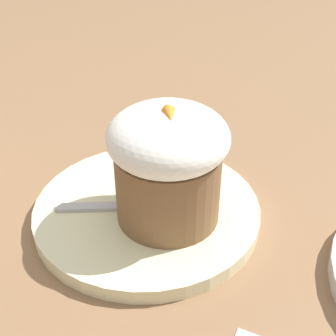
{
  "coord_description": "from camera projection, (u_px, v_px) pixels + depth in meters",
  "views": [
    {
      "loc": [
        0.34,
        -0.02,
        0.29
      ],
      "look_at": [
        0.02,
        0.02,
        0.07
      ],
      "focal_mm": 50.0,
      "sensor_mm": 36.0,
      "label": 1
    }
  ],
  "objects": [
    {
      "name": "ground_plane",
      "position": [
        147.0,
        217.0,
        0.44
      ],
      "size": [
        4.0,
        4.0,
        0.0
      ],
      "primitive_type": "plane",
      "color": "#846042"
    },
    {
      "name": "dessert_plate",
      "position": [
        147.0,
        211.0,
        0.44
      ],
      "size": [
        0.21,
        0.21,
        0.01
      ],
      "color": "beige",
      "rests_on": "ground_plane"
    },
    {
      "name": "carrot_cake",
      "position": [
        168.0,
        162.0,
        0.39
      ],
      "size": [
        0.1,
        0.1,
        0.11
      ],
      "color": "brown",
      "rests_on": "dessert_plate"
    },
    {
      "name": "spoon",
      "position": [
        135.0,
        203.0,
        0.43
      ],
      "size": [
        0.03,
        0.11,
        0.01
      ],
      "color": "#B7B7BC",
      "rests_on": "dessert_plate"
    }
  ]
}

